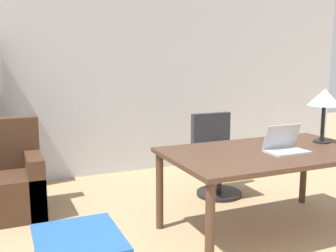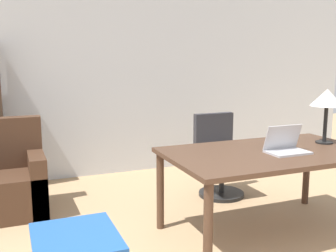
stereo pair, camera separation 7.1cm
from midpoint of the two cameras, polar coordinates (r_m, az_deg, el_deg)
The scene contains 7 objects.
wall_back at distance 5.38m, azimuth -8.54°, elevation 7.20°, with size 8.00×0.06×2.70m.
desk at distance 3.62m, azimuth 15.03°, elevation -4.76°, with size 1.83×1.07×0.77m.
laptop at distance 3.57m, azimuth 17.28°, elevation -2.88°, with size 0.36×0.23×0.24m.
table_lamp at distance 4.04m, azimuth 22.54°, elevation 3.59°, with size 0.31×0.31×0.52m.
office_chair at distance 4.64m, azimuth 7.86°, elevation -4.57°, with size 0.53×0.53×0.94m.
side_table_blue at distance 2.61m, azimuth -12.43°, elevation -16.78°, with size 0.52×0.59×0.50m.
armchair at distance 4.37m, azimuth -22.20°, elevation -7.73°, with size 0.79×0.68×0.97m.
Camera 2 is at (-1.24, -0.71, 1.58)m, focal length 42.00 mm.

